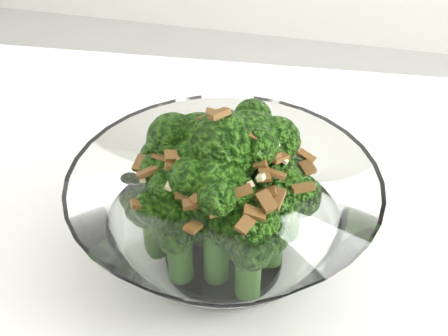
# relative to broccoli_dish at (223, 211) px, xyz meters

# --- Properties ---
(broccoli_dish) EXTENTS (0.22, 0.22, 0.14)m
(broccoli_dish) POSITION_rel_broccoli_dish_xyz_m (0.00, 0.00, 0.00)
(broccoli_dish) COLOR white
(broccoli_dish) RESTS_ON table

